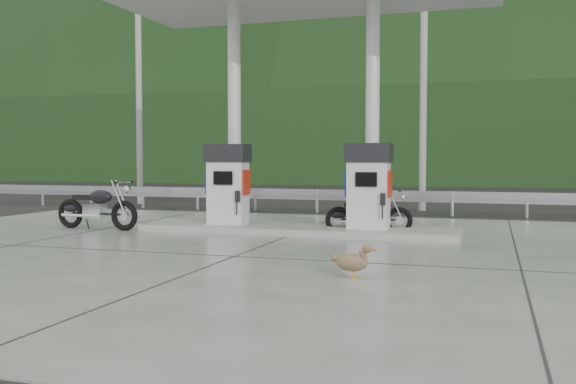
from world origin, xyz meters
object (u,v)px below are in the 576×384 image
(gas_pump_left, at_px, (228,184))
(duck, at_px, (352,263))
(motorcycle_right, at_px, (369,214))
(gas_pump_right, at_px, (369,186))
(motorcycle_left, at_px, (97,208))

(gas_pump_left, relative_size, duck, 3.17)
(motorcycle_right, bearing_deg, gas_pump_left, 175.43)
(gas_pump_right, height_order, motorcycle_left, gas_pump_right)
(gas_pump_right, xyz_separation_m, motorcycle_right, (-0.07, 0.41, -0.63))
(motorcycle_right, bearing_deg, duck, -94.09)
(gas_pump_left, distance_m, motorcycle_left, 3.12)
(duck, bearing_deg, motorcycle_right, 107.73)
(motorcycle_right, xyz_separation_m, duck, (0.72, -5.18, -0.21))
(motorcycle_left, relative_size, duck, 3.63)
(gas_pump_left, distance_m, gas_pump_right, 3.20)
(gas_pump_right, bearing_deg, motorcycle_right, 99.51)
(gas_pump_left, xyz_separation_m, duck, (3.86, -4.77, -0.85))
(duck, bearing_deg, gas_pump_left, 138.70)
(motorcycle_right, bearing_deg, motorcycle_left, 177.58)
(motorcycle_right, bearing_deg, gas_pump_right, -92.54)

